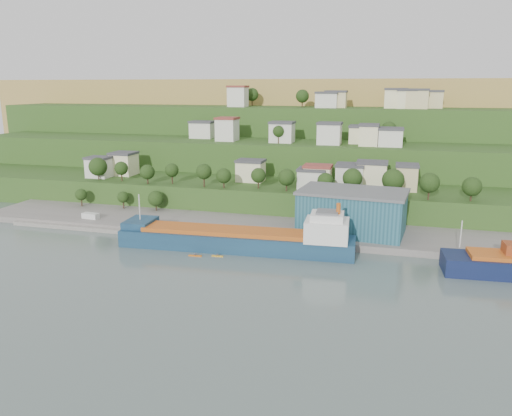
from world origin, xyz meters
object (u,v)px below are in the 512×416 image
(caravan, at_px, (91,217))
(kayak_orange, at_px, (195,255))
(cargo_ship_near, at_px, (243,241))
(warehouse, at_px, (352,211))

(caravan, height_order, kayak_orange, caravan)
(cargo_ship_near, bearing_deg, warehouse, 30.81)
(cargo_ship_near, relative_size, caravan, 11.79)
(cargo_ship_near, relative_size, warehouse, 2.03)
(cargo_ship_near, xyz_separation_m, caravan, (-56.18, 12.07, -0.19))
(warehouse, distance_m, caravan, 84.91)
(cargo_ship_near, xyz_separation_m, warehouse, (28.23, 19.13, 5.73))
(caravan, xyz_separation_m, kayak_orange, (45.32, -20.52, -2.25))
(cargo_ship_near, bearing_deg, kayak_orange, -145.40)
(cargo_ship_near, height_order, caravan, cargo_ship_near)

